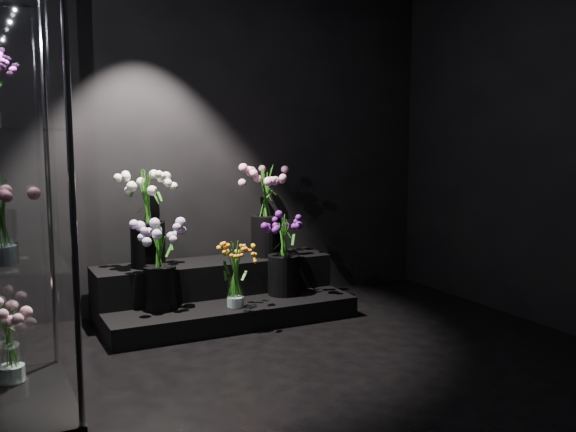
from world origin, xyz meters
TOP-DOWN VIEW (x-y plane):
  - floor at (0.00, 0.00)m, footprint 4.00×4.00m
  - wall_back at (0.00, 2.00)m, footprint 4.00×0.00m
  - display_riser at (-0.10, 1.62)m, footprint 1.91×0.85m
  - display_case at (-1.69, 0.37)m, footprint 0.58×0.97m
  - bouquet_orange_bells at (-0.11, 1.27)m, footprint 0.33×0.33m
  - bouquet_lilac at (-0.62, 1.46)m, footprint 0.36×0.36m
  - bouquet_purple at (0.38, 1.44)m, footprint 0.35×0.35m
  - bouquet_cream_roses at (-0.63, 1.73)m, footprint 0.54×0.54m
  - bouquet_pink_roses at (0.36, 1.73)m, footprint 0.50×0.50m
  - bouquet_case_pink at (-1.70, 0.18)m, footprint 0.33×0.33m
  - bouquet_case_base_pink at (-1.68, 0.61)m, footprint 0.37×0.37m

SIDE VIEW (x-z plane):
  - floor at x=0.00m, z-range 0.00..0.00m
  - display_riser at x=-0.10m, z-range -0.04..0.39m
  - bouquet_case_base_pink at x=-1.68m, z-range 0.11..0.54m
  - bouquet_orange_bells at x=-0.11m, z-range 0.17..0.66m
  - bouquet_purple at x=0.38m, z-range 0.18..0.81m
  - bouquet_lilac at x=-0.62m, z-range 0.21..0.85m
  - bouquet_cream_roses at x=-0.63m, z-range 0.49..1.23m
  - bouquet_pink_roses at x=0.36m, z-range 0.49..1.24m
  - bouquet_case_pink at x=-1.70m, z-range 0.85..1.28m
  - display_case at x=-1.69m, z-range 0.00..2.14m
  - wall_back at x=0.00m, z-range -0.60..3.40m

